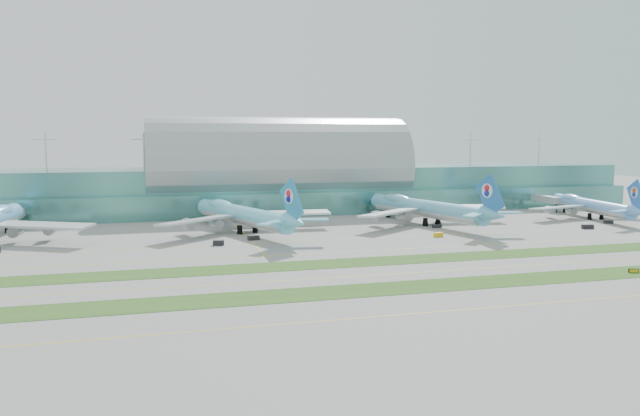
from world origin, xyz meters
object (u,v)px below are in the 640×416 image
object	(u,v)px
terminal	(278,180)
airliner_b	(241,214)
taxiway_sign_east	(634,271)
airliner_c	(424,207)
airliner_d	(591,205)

from	to	relation	value
terminal	airliner_b	bearing A→B (deg)	-112.68
taxiway_sign_east	airliner_b	bearing A→B (deg)	150.29
airliner_c	airliner_d	world-z (taller)	airliner_c
airliner_c	taxiway_sign_east	bearing A→B (deg)	-96.57
airliner_c	airliner_d	xyz separation A→B (m)	(75.06, -2.12, -0.98)
airliner_c	taxiway_sign_east	world-z (taller)	airliner_c
terminal	taxiway_sign_east	world-z (taller)	terminal
terminal	airliner_c	bearing A→B (deg)	-53.91
terminal	airliner_b	distance (m)	69.00
terminal	taxiway_sign_east	distance (m)	168.91
airliner_b	airliner_d	distance (m)	147.02
airliner_b	taxiway_sign_east	distance (m)	127.34
terminal	airliner_d	world-z (taller)	terminal
airliner_b	airliner_d	world-z (taller)	airliner_b
airliner_b	airliner_c	world-z (taller)	airliner_c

